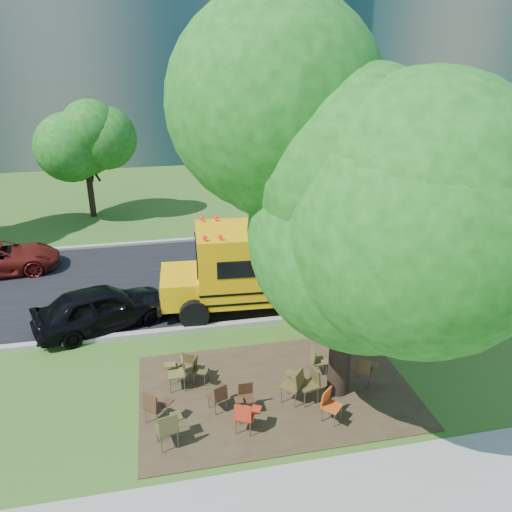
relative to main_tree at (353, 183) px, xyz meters
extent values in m
plane|color=#2A581B|center=(-2.57, 0.82, -5.54)|extent=(160.00, 160.00, 0.00)
cube|color=#382819|center=(-1.57, 0.32, -5.52)|extent=(7.00, 4.50, 0.03)
cube|color=black|center=(-2.57, 7.82, -5.52)|extent=(80.00, 8.00, 0.04)
cube|color=gray|center=(-2.57, 3.82, -5.47)|extent=(80.00, 0.25, 0.14)
cube|color=gray|center=(-2.57, 11.92, -5.47)|extent=(80.00, 0.25, 0.14)
cube|color=#63625E|center=(-10.57, 36.82, 5.46)|extent=(38.00, 16.00, 22.00)
cube|color=#6E695B|center=(21.43, 38.82, 6.96)|extent=(30.00, 16.00, 25.00)
cylinder|color=black|center=(-7.57, 16.82, -3.79)|extent=(0.32, 0.32, 3.50)
sphere|color=#175012|center=(-7.57, 16.82, -1.32)|extent=(4.80, 4.80, 4.80)
cylinder|color=black|center=(5.43, 14.82, -3.44)|extent=(0.38, 0.38, 4.20)
sphere|color=#175012|center=(5.43, 14.82, -0.50)|extent=(5.60, 5.60, 5.60)
cylinder|color=black|center=(13.43, 13.82, -3.74)|extent=(0.34, 0.34, 3.60)
sphere|color=#175012|center=(13.43, 13.82, -1.19)|extent=(5.00, 5.00, 5.00)
cylinder|color=black|center=(0.00, 0.00, -3.30)|extent=(0.56, 0.56, 4.47)
sphere|color=#175012|center=(0.00, 0.00, 0.01)|extent=(7.20, 7.20, 7.20)
cube|color=#F3AC07|center=(2.16, 4.82, -3.84)|extent=(10.61, 3.03, 2.33)
cube|color=black|center=(2.44, 4.81, -3.58)|extent=(10.04, 3.04, 0.57)
cube|color=#F3AC07|center=(-3.67, 5.19, -4.58)|extent=(1.37, 2.17, 0.91)
cube|color=black|center=(2.16, 4.82, -4.44)|extent=(10.63, 3.06, 0.08)
cube|color=black|center=(2.16, 4.82, -4.79)|extent=(10.63, 3.06, 0.08)
cylinder|color=black|center=(-3.34, 3.98, -5.06)|extent=(0.97, 0.35, 0.95)
cylinder|color=black|center=(-3.19, 6.35, -5.06)|extent=(0.97, 0.35, 0.95)
cylinder|color=black|center=(4.84, 3.46, -5.06)|extent=(0.97, 0.35, 0.95)
cylinder|color=black|center=(4.99, 5.84, -5.06)|extent=(0.97, 0.35, 0.95)
cylinder|color=black|center=(6.17, 3.38, -5.06)|extent=(0.97, 0.35, 0.95)
cylinder|color=black|center=(6.32, 5.76, -5.06)|extent=(0.97, 0.35, 0.95)
cube|color=#47411E|center=(-4.41, -1.07, -5.05)|extent=(0.54, 0.53, 0.05)
cube|color=#47411E|center=(-4.36, -1.26, -4.81)|extent=(0.45, 0.20, 0.44)
cube|color=#47411E|center=(-4.19, -0.87, -4.91)|extent=(0.30, 0.35, 0.03)
cylinder|color=slate|center=(-4.63, -0.93, -5.29)|extent=(0.03, 0.03, 0.49)
cylinder|color=slate|center=(-4.19, -1.21, -5.29)|extent=(0.03, 0.03, 0.49)
cube|color=#432618|center=(-4.64, -0.23, -5.07)|extent=(0.59, 0.59, 0.05)
cube|color=#432618|center=(-4.76, -0.37, -4.85)|extent=(0.38, 0.34, 0.41)
cube|color=#432618|center=(-4.36, -0.28, -4.95)|extent=(0.36, 0.37, 0.03)
cylinder|color=slate|center=(-4.66, 0.02, -5.30)|extent=(0.02, 0.02, 0.46)
cylinder|color=slate|center=(-4.62, -0.48, -5.30)|extent=(0.02, 0.02, 0.46)
cube|color=#422717|center=(-3.16, -0.11, -5.13)|extent=(0.49, 0.48, 0.05)
cube|color=#422717|center=(-3.09, -0.25, -4.93)|extent=(0.36, 0.23, 0.36)
cube|color=#422717|center=(-3.01, 0.10, -5.02)|extent=(0.28, 0.31, 0.03)
cylinder|color=slate|center=(-3.36, -0.03, -5.33)|extent=(0.02, 0.02, 0.41)
cylinder|color=slate|center=(-2.95, -0.18, -5.33)|extent=(0.02, 0.02, 0.41)
cube|color=#442918|center=(-2.47, -0.34, -5.13)|extent=(0.38, 0.36, 0.04)
cube|color=#442918|center=(-2.47, -0.18, -4.93)|extent=(0.36, 0.09, 0.36)
cube|color=#442918|center=(-2.68, -0.46, -5.02)|extent=(0.20, 0.25, 0.03)
cylinder|color=slate|center=(-2.32, -0.49, -5.33)|extent=(0.02, 0.02, 0.40)
cylinder|color=slate|center=(-2.62, -0.19, -5.33)|extent=(0.02, 0.02, 0.40)
cube|color=#AD2812|center=(-2.64, -0.98, -5.09)|extent=(0.54, 0.53, 0.05)
cube|color=#AD2812|center=(-2.71, -1.14, -4.87)|extent=(0.40, 0.25, 0.40)
cube|color=#AD2812|center=(-2.36, -0.95, -4.97)|extent=(0.31, 0.34, 0.03)
cylinder|color=slate|center=(-2.72, -0.75, -5.31)|extent=(0.02, 0.02, 0.45)
cylinder|color=slate|center=(-2.56, -1.20, -5.31)|extent=(0.02, 0.02, 0.45)
cube|color=#BD4814|center=(-0.55, -1.06, -5.10)|extent=(0.56, 0.56, 0.05)
cube|color=#BD4814|center=(-0.67, -0.93, -4.88)|extent=(0.35, 0.33, 0.39)
cube|color=#BD4814|center=(-0.64, -1.32, -4.98)|extent=(0.34, 0.35, 0.03)
cylinder|color=slate|center=(-0.32, -1.08, -5.32)|extent=(0.02, 0.02, 0.44)
cylinder|color=slate|center=(-0.79, -1.05, -5.32)|extent=(0.02, 0.02, 0.44)
cube|color=#473E1F|center=(-0.91, -0.26, -5.03)|extent=(0.55, 0.56, 0.06)
cube|color=#473E1F|center=(-0.71, -0.21, -4.79)|extent=(0.21, 0.46, 0.45)
cube|color=#473E1F|center=(-1.12, -0.03, -4.90)|extent=(0.36, 0.31, 0.03)
cylinder|color=slate|center=(-1.05, -0.49, -5.28)|extent=(0.03, 0.03, 0.50)
cylinder|color=slate|center=(-0.77, -0.03, -5.28)|extent=(0.03, 0.03, 0.50)
cube|color=#51391D|center=(0.77, 0.17, -5.09)|extent=(0.57, 0.56, 0.05)
cube|color=#51391D|center=(0.67, 0.02, -4.88)|extent=(0.38, 0.30, 0.40)
cube|color=#51391D|center=(1.04, 0.14, -4.97)|extent=(0.34, 0.35, 0.03)
cylinder|color=slate|center=(0.73, 0.40, -5.31)|extent=(0.02, 0.02, 0.44)
cylinder|color=slate|center=(0.81, -0.07, -5.31)|extent=(0.02, 0.02, 0.44)
cube|color=brown|center=(-4.08, 0.94, -5.06)|extent=(0.43, 0.45, 0.05)
cube|color=brown|center=(-3.89, 0.95, -4.83)|extent=(0.11, 0.43, 0.43)
cube|color=brown|center=(-4.23, 1.20, -4.93)|extent=(0.30, 0.24, 0.03)
cylinder|color=slate|center=(-4.26, 0.76, -5.30)|extent=(0.03, 0.03, 0.48)
cylinder|color=slate|center=(-3.90, 1.13, -5.30)|extent=(0.03, 0.03, 0.48)
cube|color=#4D4321|center=(-3.82, 1.26, -5.13)|extent=(0.51, 0.51, 0.04)
cube|color=#4D4321|center=(-3.74, 1.40, -4.93)|extent=(0.35, 0.27, 0.36)
cube|color=#4D4321|center=(-4.07, 1.27, -5.02)|extent=(0.30, 0.32, 0.03)
cylinder|color=slate|center=(-3.78, 1.05, -5.33)|extent=(0.02, 0.02, 0.40)
cylinder|color=slate|center=(-3.87, 1.47, -5.33)|extent=(0.02, 0.02, 0.40)
cube|color=#42391C|center=(-3.44, 1.08, -5.14)|extent=(0.48, 0.49, 0.04)
cube|color=#42391C|center=(-3.58, 1.15, -4.94)|extent=(0.23, 0.36, 0.36)
cube|color=#42391C|center=(-3.42, 0.83, -5.03)|extent=(0.31, 0.28, 0.03)
cylinder|color=slate|center=(-3.24, 1.15, -5.34)|extent=(0.02, 0.02, 0.40)
cylinder|color=slate|center=(-3.64, 1.01, -5.34)|extent=(0.02, 0.02, 0.40)
cube|color=#4F4722|center=(-1.29, -0.17, -5.04)|extent=(0.64, 0.64, 0.06)
cube|color=#4F4722|center=(-1.14, -0.30, -4.80)|extent=(0.37, 0.40, 0.44)
cube|color=#4F4722|center=(-1.23, 0.13, -4.91)|extent=(0.39, 0.39, 0.03)
cylinder|color=slate|center=(-1.56, -0.19, -5.29)|extent=(0.03, 0.03, 0.50)
cylinder|color=slate|center=(-1.03, -0.15, -5.29)|extent=(0.03, 0.03, 0.50)
cube|color=brown|center=(-0.26, 0.77, -5.09)|extent=(0.42, 0.44, 0.05)
cube|color=brown|center=(-0.44, 0.78, -4.88)|extent=(0.12, 0.40, 0.39)
cube|color=brown|center=(-0.14, 0.53, -4.98)|extent=(0.29, 0.23, 0.03)
cylinder|color=slate|center=(-0.08, 0.93, -5.32)|extent=(0.02, 0.02, 0.44)
cylinder|color=slate|center=(-0.44, 0.61, -5.32)|extent=(0.02, 0.02, 0.44)
imported|color=black|center=(-6.18, 4.62, -4.82)|extent=(4.51, 3.00, 1.43)
camera|label=1|loc=(-4.27, -10.03, 2.67)|focal=35.00mm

